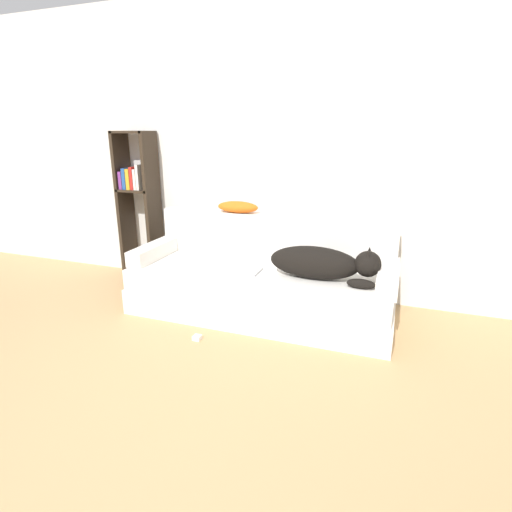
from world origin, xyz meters
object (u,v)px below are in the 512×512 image
at_px(couch, 260,292).
at_px(throw_pillow, 238,207).
at_px(laptop, 242,270).
at_px(dog, 323,263).
at_px(bookshelf, 138,197).
at_px(power_adapter, 197,338).

height_order(couch, throw_pillow, throw_pillow).
xyz_separation_m(laptop, throw_pillow, (-0.21, 0.42, 0.45)).
distance_m(couch, dog, 0.64).
bearing_deg(dog, throw_pillow, 155.92).
height_order(laptop, throw_pillow, throw_pillow).
distance_m(dog, laptop, 0.68).
xyz_separation_m(dog, laptop, (-0.67, -0.03, -0.13)).
bearing_deg(bookshelf, throw_pillow, -4.88).
bearing_deg(dog, couch, 174.84).
bearing_deg(couch, power_adapter, -115.50).
bearing_deg(throw_pillow, power_adapter, -87.21).
distance_m(dog, power_adapter, 1.12).
xyz_separation_m(dog, bookshelf, (-2.02, 0.49, 0.34)).
bearing_deg(bookshelf, dog, -13.57).
height_order(couch, bookshelf, bookshelf).
bearing_deg(dog, power_adapter, -145.99).
bearing_deg(laptop, dog, 3.05).
xyz_separation_m(laptop, bookshelf, (-1.36, 0.52, 0.47)).
xyz_separation_m(laptop, power_adapter, (-0.16, -0.53, -0.39)).
bearing_deg(bookshelf, couch, -16.50).
height_order(dog, bookshelf, bookshelf).
distance_m(laptop, power_adapter, 0.67).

